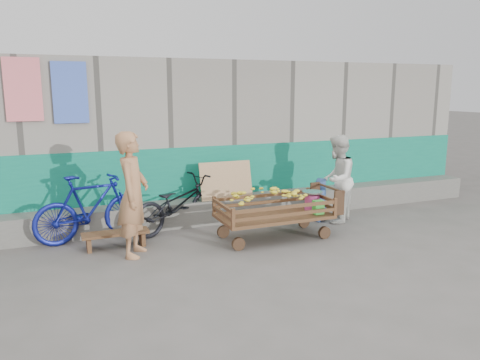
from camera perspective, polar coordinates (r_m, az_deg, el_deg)
name	(u,v)px	position (r m, az deg, el deg)	size (l,w,h in m)	color
ground	(261,265)	(6.77, 2.63, -10.26)	(80.00, 80.00, 0.00)	#595650
building_wall	(183,136)	(10.17, -6.96, 5.36)	(12.00, 3.50, 3.00)	gray
banana_cart	(272,204)	(7.74, 3.95, -2.97)	(2.03, 0.93, 0.87)	#55301F
bench	(116,236)	(7.65, -14.92, -6.61)	(1.03, 0.31, 0.26)	#55301F
vendor_man	(133,195)	(7.06, -12.91, -1.74)	(0.68, 0.45, 1.86)	#B57B50
woman	(337,179)	(8.85, 11.74, 0.12)	(0.79, 0.62, 1.63)	silver
child	(320,200)	(8.93, 9.78, -2.36)	(0.40, 0.26, 0.83)	#335494
bicycle_dark	(177,204)	(8.26, -7.64, -2.90)	(0.64, 1.84, 0.97)	black
bicycle_blue	(91,208)	(8.02, -17.68, -3.23)	(0.52, 1.85, 1.11)	navy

